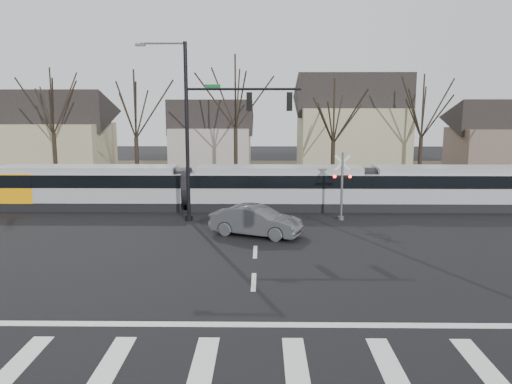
{
  "coord_description": "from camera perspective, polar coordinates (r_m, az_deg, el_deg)",
  "views": [
    {
      "loc": [
        0.32,
        -16.17,
        6.56
      ],
      "look_at": [
        0.0,
        9.0,
        2.3
      ],
      "focal_mm": 35.0,
      "sensor_mm": 36.0,
      "label": 1
    }
  ],
  "objects": [
    {
      "name": "ground",
      "position": [
        17.45,
        -0.38,
        -12.48
      ],
      "size": [
        140.0,
        140.0,
        0.0
      ],
      "primitive_type": "plane",
      "color": "black"
    },
    {
      "name": "grass_verge",
      "position": [
        48.61,
        0.34,
        1.86
      ],
      "size": [
        140.0,
        28.0,
        0.01
      ],
      "primitive_type": "cube",
      "color": "#38331E",
      "rests_on": "ground"
    },
    {
      "name": "crosswalk",
      "position": [
        13.83,
        -0.72,
        -18.7
      ],
      "size": [
        27.0,
        2.6,
        0.01
      ],
      "color": "silver",
      "rests_on": "ground"
    },
    {
      "name": "stop_line",
      "position": [
        15.8,
        -0.51,
        -14.91
      ],
      "size": [
        28.0,
        0.35,
        0.01
      ],
      "primitive_type": "cube",
      "color": "silver",
      "rests_on": "ground"
    },
    {
      "name": "lane_dashes",
      "position": [
        32.83,
        0.15,
        -1.91
      ],
      "size": [
        0.18,
        30.0,
        0.01
      ],
      "color": "silver",
      "rests_on": "ground"
    },
    {
      "name": "rail_pair",
      "position": [
        32.63,
        0.15,
        -1.94
      ],
      "size": [
        90.0,
        1.52,
        0.06
      ],
      "color": "#59595E",
      "rests_on": "ground"
    },
    {
      "name": "tram",
      "position": [
        32.57,
        2.34,
        0.71
      ],
      "size": [
        36.98,
        2.75,
        2.8
      ],
      "color": "gray",
      "rests_on": "ground"
    },
    {
      "name": "sedan",
      "position": [
        25.84,
        -0.01,
        -3.32
      ],
      "size": [
        4.9,
        5.87,
        1.56
      ],
      "primitive_type": "imported",
      "rotation": [
        0.0,
        0.0,
        1.19
      ],
      "color": "#424448",
      "rests_on": "ground"
    },
    {
      "name": "signal_pole_far",
      "position": [
        28.81,
        -4.75,
        7.86
      ],
      "size": [
        9.28,
        0.44,
        10.2
      ],
      "color": "black",
      "rests_on": "ground"
    },
    {
      "name": "rail_crossing_signal",
      "position": [
        29.71,
        9.78,
        0.41
      ],
      "size": [
        1.08,
        0.36,
        4.0
      ],
      "color": "#59595B",
      "rests_on": "ground"
    },
    {
      "name": "tree_row",
      "position": [
        42.23,
        3.03,
        7.48
      ],
      "size": [
        59.2,
        7.2,
        10.0
      ],
      "color": "black",
      "rests_on": "ground"
    },
    {
      "name": "house_a",
      "position": [
        54.17,
        -21.46,
        6.73
      ],
      "size": [
        9.72,
        8.64,
        8.6
      ],
      "color": "gray",
      "rests_on": "ground"
    },
    {
      "name": "house_b",
      "position": [
        52.5,
        -5.12,
        6.74
      ],
      "size": [
        8.64,
        7.56,
        7.65
      ],
      "color": "gray",
      "rests_on": "ground"
    },
    {
      "name": "house_c",
      "position": [
        49.95,
        10.84,
        7.92
      ],
      "size": [
        10.8,
        8.64,
        10.1
      ],
      "color": "gray",
      "rests_on": "ground"
    },
    {
      "name": "house_d",
      "position": [
        56.44,
        25.69,
        6.04
      ],
      "size": [
        8.64,
        7.56,
        7.65
      ],
      "color": "brown",
      "rests_on": "ground"
    }
  ]
}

